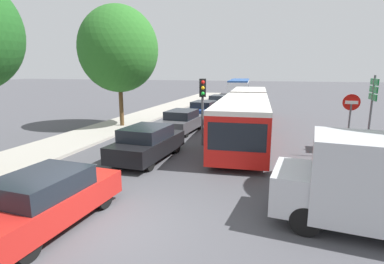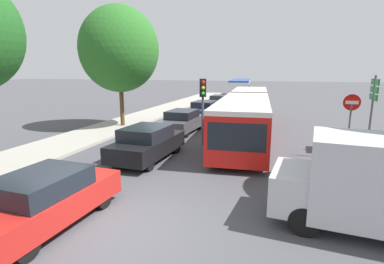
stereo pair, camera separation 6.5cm
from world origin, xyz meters
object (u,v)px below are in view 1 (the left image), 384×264
Objects in this scene: articulated_bus at (246,111)px; traffic_light at (203,97)px; queued_car_blue at (204,110)px; no_entry_sign at (350,116)px; city_bus_rear at (239,87)px; queued_car_white at (219,102)px; tree_left_mid at (117,51)px; queued_car_red at (46,199)px; direction_sign_post at (373,98)px; queued_car_black at (147,143)px; queued_car_graphite at (182,121)px.

traffic_light reaches higher than articulated_bus.
no_entry_sign is (8.67, -8.81, 1.17)m from queued_car_blue.
city_bus_rear is 2.91× the size of queued_car_white.
queued_car_red is at bearing -68.35° from tree_left_mid.
queued_car_white is at bearing -52.05° from direction_sign_post.
articulated_bus is at bearing -23.99° from direction_sign_post.
queued_car_white is 17.22m from direction_sign_post.
traffic_light is (2.04, -14.79, 1.81)m from queued_car_white.
articulated_bus is 3.75× the size of queued_car_black.
queued_car_white is (-3.85, 10.97, -0.69)m from articulated_bus.
direction_sign_post reaches higher than queued_car_blue.
queued_car_white is 1.10× the size of direction_sign_post.
no_entry_sign is at bearing 67.08° from traffic_light.
traffic_light is at bearing -29.02° from articulated_bus.
queued_car_black is 1.04× the size of queued_car_blue.
queued_car_graphite is 0.52× the size of tree_left_mid.
queued_car_blue is at bearing -176.19° from queued_car_white.
tree_left_mid is (-6.52, 3.15, 2.49)m from traffic_light.
city_bus_rear is 29.59m from direction_sign_post.
direction_sign_post reaches higher than traffic_light.
city_bus_rear is at bearing -68.13° from direction_sign_post.
queued_car_graphite is 3.87m from traffic_light.
queued_car_blue is at bearing -143.62° from articulated_bus.
queued_car_red is at bearing -176.95° from queued_car_black.
direction_sign_post reaches higher than city_bus_rear.
tree_left_mid is (-4.52, 0.36, 4.29)m from queued_car_graphite.
queued_car_white is at bearing -150.25° from no_entry_sign.
no_entry_sign is 0.36× the size of tree_left_mid.
queued_car_black is 1.05× the size of queued_car_graphite.
city_bus_rear is 30.43m from no_entry_sign.
no_entry_sign is 14.04m from tree_left_mid.
queued_car_graphite is (-0.17, -25.96, -0.71)m from city_bus_rear.
articulated_bus reaches higher than queued_car_red.
queued_car_graphite is 1.21× the size of traffic_light.
no_entry_sign is at bearing -107.20° from queued_car_graphite.
articulated_bus is at bearing -131.34° from no_entry_sign.
queued_car_red is at bearing -175.80° from queued_car_white.
queued_car_red is (-3.50, -12.84, -0.67)m from articulated_bus.
queued_car_graphite is at bearing -110.55° from no_entry_sign.
traffic_light reaches higher than queued_car_blue.
no_entry_sign is (8.37, 8.56, 1.17)m from queued_car_red.
city_bus_rear reaches higher than articulated_bus.
city_bus_rear is 1.47× the size of tree_left_mid.
direction_sign_post is (9.63, -27.96, 1.15)m from city_bus_rear.
queued_car_white is 17.62m from no_entry_sign.
queued_car_graphite is 9.35m from no_entry_sign.
queued_car_black is 1.27× the size of traffic_light.
queued_car_blue is 12.50m from direction_sign_post.
tree_left_mid is (-4.83, 12.18, 4.29)m from queued_car_red.
tree_left_mid is (-13.20, 3.62, 3.12)m from no_entry_sign.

